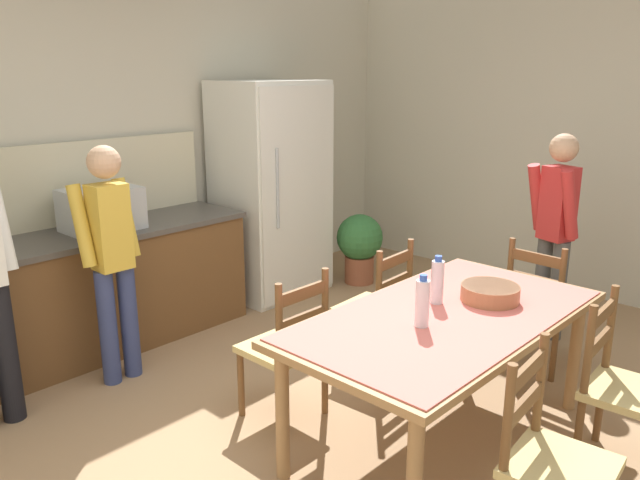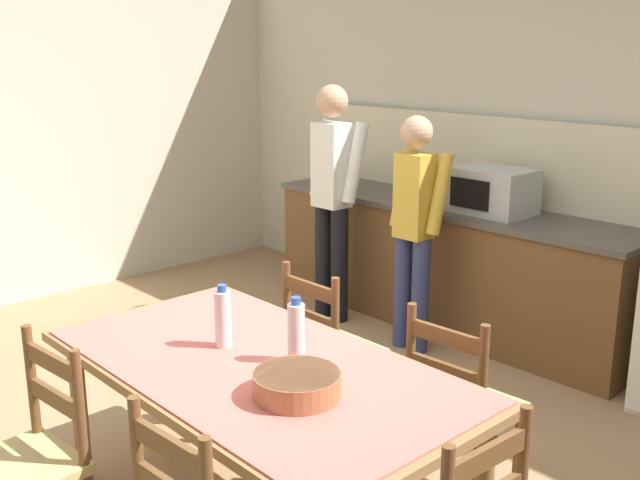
{
  "view_description": "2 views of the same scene",
  "coord_description": "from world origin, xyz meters",
  "px_view_note": "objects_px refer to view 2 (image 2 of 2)",
  "views": [
    {
      "loc": [
        -2.36,
        -1.85,
        1.99
      ],
      "look_at": [
        -0.1,
        0.25,
        1.15
      ],
      "focal_mm": 35.0,
      "sensor_mm": 36.0,
      "label": 1
    },
    {
      "loc": [
        2.52,
        -1.95,
        1.98
      ],
      "look_at": [
        0.25,
        0.17,
        1.16
      ],
      "focal_mm": 42.0,
      "sensor_mm": 36.0,
      "label": 2
    }
  ],
  "objects_px": {
    "dining_table": "(258,380)",
    "person_at_sink": "(333,191)",
    "chair_side_far_left": "(329,351)",
    "bottle_near_centre": "(223,318)",
    "serving_bowl": "(297,383)",
    "chair_side_near_left": "(28,462)",
    "chair_side_far_right": "(460,407)",
    "person_at_counter": "(415,222)",
    "bottle_off_centre": "(296,332)",
    "microwave": "(493,191)"
  },
  "relations": [
    {
      "from": "chair_side_far_left",
      "to": "chair_side_far_right",
      "type": "distance_m",
      "value": 0.83
    },
    {
      "from": "dining_table",
      "to": "serving_bowl",
      "type": "xyz_separation_m",
      "value": [
        0.32,
        -0.08,
        0.13
      ]
    },
    {
      "from": "microwave",
      "to": "person_at_sink",
      "type": "bearing_deg",
      "value": -153.77
    },
    {
      "from": "chair_side_far_right",
      "to": "microwave",
      "type": "bearing_deg",
      "value": -61.79
    },
    {
      "from": "serving_bowl",
      "to": "dining_table",
      "type": "bearing_deg",
      "value": 166.67
    },
    {
      "from": "serving_bowl",
      "to": "chair_side_far_right",
      "type": "xyz_separation_m",
      "value": [
        0.1,
        0.86,
        -0.36
      ]
    },
    {
      "from": "bottle_near_centre",
      "to": "serving_bowl",
      "type": "xyz_separation_m",
      "value": [
        0.55,
        -0.08,
        -0.07
      ]
    },
    {
      "from": "microwave",
      "to": "chair_side_near_left",
      "type": "xyz_separation_m",
      "value": [
        0.17,
        -3.24,
        -0.59
      ]
    },
    {
      "from": "serving_bowl",
      "to": "chair_side_far_left",
      "type": "bearing_deg",
      "value": 130.28
    },
    {
      "from": "bottle_off_centre",
      "to": "chair_side_far_right",
      "type": "relative_size",
      "value": 0.3
    },
    {
      "from": "dining_table",
      "to": "person_at_counter",
      "type": "xyz_separation_m",
      "value": [
        -0.82,
        1.94,
        0.2
      ]
    },
    {
      "from": "bottle_off_centre",
      "to": "serving_bowl",
      "type": "distance_m",
      "value": 0.31
    },
    {
      "from": "person_at_sink",
      "to": "person_at_counter",
      "type": "height_order",
      "value": "person_at_sink"
    },
    {
      "from": "bottle_near_centre",
      "to": "person_at_counter",
      "type": "distance_m",
      "value": 2.03
    },
    {
      "from": "chair_side_far_left",
      "to": "person_at_sink",
      "type": "bearing_deg",
      "value": -44.04
    },
    {
      "from": "chair_side_far_right",
      "to": "chair_side_near_left",
      "type": "xyz_separation_m",
      "value": [
        -0.85,
        -1.56,
        0.0
      ]
    },
    {
      "from": "bottle_near_centre",
      "to": "person_at_counter",
      "type": "xyz_separation_m",
      "value": [
        -0.59,
        1.94,
        -0.0
      ]
    },
    {
      "from": "bottle_off_centre",
      "to": "person_at_counter",
      "type": "distance_m",
      "value": 2.04
    },
    {
      "from": "dining_table",
      "to": "person_at_sink",
      "type": "xyz_separation_m",
      "value": [
        -1.61,
        1.96,
        0.28
      ]
    },
    {
      "from": "dining_table",
      "to": "person_at_sink",
      "type": "height_order",
      "value": "person_at_sink"
    },
    {
      "from": "bottle_near_centre",
      "to": "chair_side_near_left",
      "type": "distance_m",
      "value": 0.92
    },
    {
      "from": "chair_side_far_left",
      "to": "chair_side_far_right",
      "type": "height_order",
      "value": "same"
    },
    {
      "from": "bottle_off_centre",
      "to": "chair_side_near_left",
      "type": "xyz_separation_m",
      "value": [
        -0.52,
        -0.9,
        -0.43
      ]
    },
    {
      "from": "bottle_near_centre",
      "to": "chair_side_far_left",
      "type": "xyz_separation_m",
      "value": [
        -0.18,
        0.79,
        -0.43
      ]
    },
    {
      "from": "bottle_off_centre",
      "to": "chair_side_near_left",
      "type": "relative_size",
      "value": 0.3
    },
    {
      "from": "person_at_counter",
      "to": "bottle_near_centre",
      "type": "bearing_deg",
      "value": -163.0
    },
    {
      "from": "chair_side_far_left",
      "to": "serving_bowl",
      "type": "bearing_deg",
      "value": 130.74
    },
    {
      "from": "dining_table",
      "to": "bottle_off_centre",
      "type": "height_order",
      "value": "bottle_off_centre"
    },
    {
      "from": "chair_side_near_left",
      "to": "person_at_sink",
      "type": "relative_size",
      "value": 0.53
    },
    {
      "from": "person_at_counter",
      "to": "person_at_sink",
      "type": "bearing_deg",
      "value": 88.47
    },
    {
      "from": "bottle_off_centre",
      "to": "chair_side_far_left",
      "type": "xyz_separation_m",
      "value": [
        -0.5,
        0.67,
        -0.43
      ]
    },
    {
      "from": "chair_side_far_left",
      "to": "chair_side_near_left",
      "type": "height_order",
      "value": "same"
    },
    {
      "from": "bottle_near_centre",
      "to": "chair_side_near_left",
      "type": "relative_size",
      "value": 0.3
    },
    {
      "from": "dining_table",
      "to": "serving_bowl",
      "type": "bearing_deg",
      "value": -13.33
    },
    {
      "from": "bottle_off_centre",
      "to": "microwave",
      "type": "bearing_deg",
      "value": 106.39
    },
    {
      "from": "serving_bowl",
      "to": "chair_side_far_left",
      "type": "height_order",
      "value": "chair_side_far_left"
    },
    {
      "from": "serving_bowl",
      "to": "chair_side_far_right",
      "type": "relative_size",
      "value": 0.35
    },
    {
      "from": "microwave",
      "to": "chair_side_far_left",
      "type": "bearing_deg",
      "value": -83.69
    },
    {
      "from": "bottle_near_centre",
      "to": "person_at_counter",
      "type": "height_order",
      "value": "person_at_counter"
    },
    {
      "from": "chair_side_far_left",
      "to": "dining_table",
      "type": "bearing_deg",
      "value": 117.92
    },
    {
      "from": "bottle_near_centre",
      "to": "person_at_sink",
      "type": "relative_size",
      "value": 0.16
    },
    {
      "from": "serving_bowl",
      "to": "person_at_sink",
      "type": "height_order",
      "value": "person_at_sink"
    },
    {
      "from": "dining_table",
      "to": "bottle_near_centre",
      "type": "relative_size",
      "value": 6.88
    },
    {
      "from": "chair_side_far_left",
      "to": "bottle_near_centre",
      "type": "bearing_deg",
      "value": 103.24
    },
    {
      "from": "serving_bowl",
      "to": "chair_side_far_left",
      "type": "distance_m",
      "value": 1.19
    },
    {
      "from": "chair_side_far_left",
      "to": "chair_side_near_left",
      "type": "xyz_separation_m",
      "value": [
        -0.02,
        -1.57,
        0.0
      ]
    },
    {
      "from": "chair_side_far_left",
      "to": "person_at_sink",
      "type": "relative_size",
      "value": 0.53
    },
    {
      "from": "microwave",
      "to": "chair_side_far_left",
      "type": "relative_size",
      "value": 0.55
    },
    {
      "from": "chair_side_far_left",
      "to": "person_at_counter",
      "type": "relative_size",
      "value": 0.59
    },
    {
      "from": "bottle_off_centre",
      "to": "chair_side_far_left",
      "type": "height_order",
      "value": "bottle_off_centre"
    }
  ]
}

